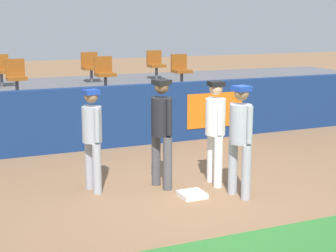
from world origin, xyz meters
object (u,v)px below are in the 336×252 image
seat_back_right (156,63)px  seat_front_right (181,68)px  seat_back_center (91,65)px  player_umpire (162,126)px  player_runner_visitor (92,133)px  seat_front_center (104,71)px  player_fielder_home (215,126)px  seat_back_left (1,69)px  player_coach_visitor (240,134)px  seat_front_left (16,75)px  first_base (192,195)px

seat_back_right → seat_front_right: 1.80m
seat_back_center → seat_back_right: bearing=-0.0°
player_umpire → player_runner_visitor: bearing=-116.7°
seat_back_right → seat_front_center: bearing=-139.4°
player_fielder_home → seat_back_left: (-2.86, 6.57, 0.53)m
player_coach_visitor → seat_back_center: 7.35m
seat_back_center → seat_front_center: size_ratio=1.00×
player_fielder_home → seat_front_right: 5.03m
player_umpire → seat_back_left: seat_back_left is taller
player_runner_visitor → seat_back_left: 6.17m
player_runner_visitor → seat_front_right: size_ratio=2.06×
seat_front_left → seat_front_center: size_ratio=1.00×
first_base → seat_back_right: size_ratio=0.48×
player_runner_visitor → player_umpire: (1.14, -0.27, 0.08)m
seat_front_center → player_umpire: bearing=-94.5°
player_umpire → player_coach_visitor: bearing=32.6°
player_coach_visitor → seat_front_left: seat_front_left is taller
first_base → player_fielder_home: size_ratio=0.22×
player_coach_visitor → seat_back_center: bearing=173.2°
player_umpire → seat_back_right: bearing=145.6°
player_runner_visitor → seat_back_left: bearing=178.4°
player_umpire → seat_front_left: 4.93m
seat_back_center → seat_front_center: 1.80m
player_runner_visitor → seat_front_left: 4.38m
seat_back_right → player_runner_visitor: bearing=-120.6°
first_base → seat_front_right: bearing=67.3°
player_coach_visitor → player_umpire: 1.36m
seat_front_left → player_coach_visitor: bearing=-63.5°
seat_back_right → seat_back_left: same height
seat_front_left → first_base: bearing=-68.7°
player_runner_visitor → seat_front_right: seat_front_right is taller
first_base → player_umpire: player_umpire is taller
seat_front_center → seat_front_left: bearing=-180.0°
player_runner_visitor → seat_back_center: bearing=156.0°
seat_back_right → seat_back_center: bearing=180.0°
seat_front_right → player_runner_visitor: bearing=-129.9°
first_base → seat_back_center: 7.21m
player_runner_visitor → seat_back_center: size_ratio=2.06×
seat_front_left → seat_front_right: bearing=0.0°
player_runner_visitor → seat_back_center: seat_back_center is taller
player_coach_visitor → seat_back_right: size_ratio=2.18×
player_runner_visitor → seat_back_left: size_ratio=2.06×
player_coach_visitor → seat_front_left: bearing=-164.1°
seat_back_center → seat_back_left: size_ratio=1.00×
player_fielder_home → seat_front_center: bearing=-166.7°
first_base → player_umpire: size_ratio=0.21×
first_base → seat_front_center: seat_front_center is taller
seat_front_right → first_base: bearing=-112.7°
player_umpire → seat_back_center: (0.49, 6.37, 0.50)m
player_umpire → seat_back_right: seat_back_right is taller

